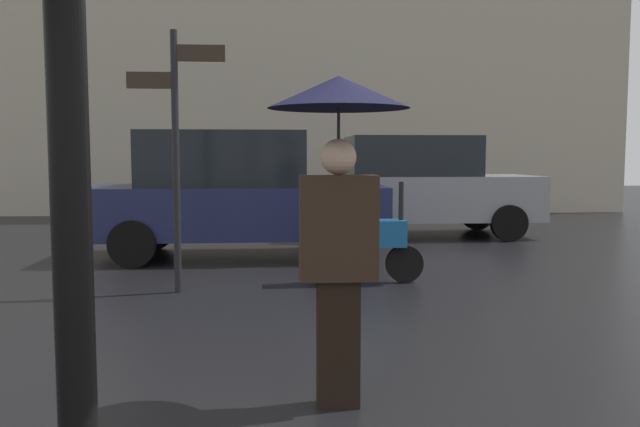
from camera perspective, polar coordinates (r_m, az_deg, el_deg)
The scene contains 5 objects.
pedestrian_with_umbrella at distance 4.00m, azimuth 1.65°, elevation 4.24°, with size 0.86×0.86×2.02m.
parked_scooter at distance 8.03m, azimuth 3.57°, elevation -2.09°, with size 1.44×0.32×1.23m.
parked_car_left at distance 10.17m, azimuth -7.41°, elevation 1.70°, with size 4.42×1.98×1.91m.
parked_car_right at distance 12.86m, azimuth 8.46°, elevation 2.40°, with size 4.32×2.05×1.91m.
street_signpost at distance 7.57m, azimuth -12.28°, elevation 6.63°, with size 1.08×0.08×2.93m.
Camera 1 is at (-0.00, -2.78, 1.55)m, focal length 37.12 mm.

